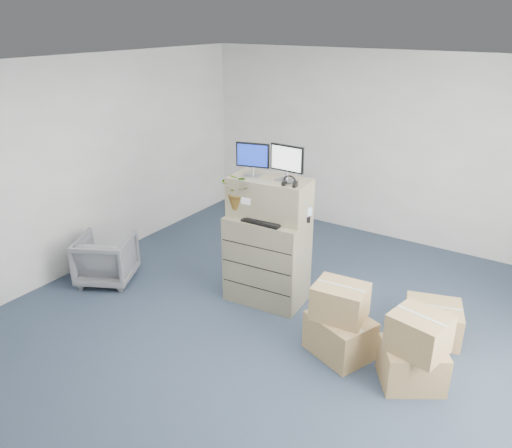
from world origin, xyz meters
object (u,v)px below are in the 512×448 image
object	(u,v)px
monitor_left	(253,158)
office_chair	(106,257)
potted_plant	(240,196)
filing_cabinet_lower	(267,259)
keyboard	(263,222)
water_bottle	(275,206)
monitor_right	(287,161)

from	to	relation	value
monitor_left	office_chair	distance (m)	2.39
potted_plant	office_chair	size ratio (longest dim) A/B	0.66
filing_cabinet_lower	potted_plant	xyz separation A→B (m)	(-0.30, -0.11, 0.78)
keyboard	water_bottle	distance (m)	0.26
monitor_left	office_chair	size ratio (longest dim) A/B	0.56
monitor_right	office_chair	bearing A→B (deg)	-157.27
monitor_left	water_bottle	size ratio (longest dim) A/B	1.51
office_chair	potted_plant	bearing A→B (deg)	173.45
filing_cabinet_lower	monitor_right	bearing A→B (deg)	13.17
filing_cabinet_lower	monitor_left	world-z (taller)	monitor_left
potted_plant	monitor_left	bearing A→B (deg)	54.79
filing_cabinet_lower	potted_plant	size ratio (longest dim) A/B	2.36
monitor_right	keyboard	size ratio (longest dim) A/B	0.87
potted_plant	office_chair	xyz separation A→B (m)	(-1.69, -0.65, -0.97)
water_bottle	keyboard	bearing A→B (deg)	-93.35
monitor_left	potted_plant	world-z (taller)	monitor_left
monitor_left	water_bottle	world-z (taller)	monitor_left
keyboard	office_chair	world-z (taller)	keyboard
potted_plant	monitor_right	bearing A→B (deg)	19.30
filing_cabinet_lower	monitor_left	bearing A→B (deg)	170.69
filing_cabinet_lower	monitor_right	distance (m)	1.24
water_bottle	monitor_right	bearing A→B (deg)	-1.31
filing_cabinet_lower	potted_plant	distance (m)	0.85
water_bottle	potted_plant	xyz separation A→B (m)	(-0.35, -0.18, 0.12)
keyboard	potted_plant	distance (m)	0.42
monitor_left	keyboard	world-z (taller)	monitor_left
water_bottle	office_chair	world-z (taller)	water_bottle
water_bottle	potted_plant	world-z (taller)	potted_plant
filing_cabinet_lower	office_chair	xyz separation A→B (m)	(-1.99, -0.76, -0.19)
monitor_left	office_chair	bearing A→B (deg)	-170.83
monitor_right	office_chair	size ratio (longest dim) A/B	0.59
monitor_left	potted_plant	size ratio (longest dim) A/B	0.85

